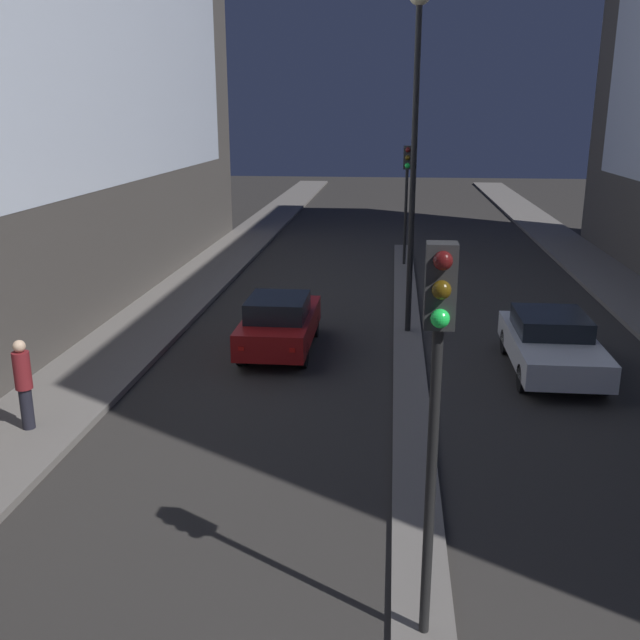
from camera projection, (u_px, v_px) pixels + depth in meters
name	position (u px, v px, depth m)	size (l,w,h in m)	color
median_strip	(408.00, 337.00, 19.82)	(0.78, 28.10, 0.10)	#66605B
traffic_light_near	(437.00, 360.00, 7.54)	(0.32, 0.42, 4.70)	black
traffic_light_mid	(407.00, 178.00, 28.07)	(0.32, 0.42, 4.70)	black
street_lamp	(416.00, 89.00, 18.38)	(0.60, 0.60, 9.12)	black
car_left_lane	(280.00, 323.00, 18.61)	(1.74, 4.05, 1.52)	maroon
car_right_lane	(551.00, 343.00, 17.13)	(1.94, 4.30, 1.39)	silver
pedestrian_on_left_sidewalk	(24.00, 382.00, 13.62)	(0.33, 0.33, 1.80)	black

